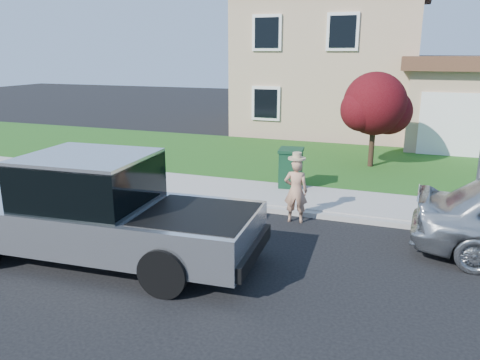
# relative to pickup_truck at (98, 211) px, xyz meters

# --- Properties ---
(ground) EXTENTS (80.00, 80.00, 0.00)m
(ground) POSITION_rel_pickup_truck_xyz_m (1.46, 0.76, -0.94)
(ground) COLOR black
(ground) RESTS_ON ground
(curb) EXTENTS (40.00, 0.20, 0.12)m
(curb) POSITION_rel_pickup_truck_xyz_m (2.46, 3.66, -0.88)
(curb) COLOR gray
(curb) RESTS_ON ground
(sidewalk) EXTENTS (40.00, 2.00, 0.15)m
(sidewalk) POSITION_rel_pickup_truck_xyz_m (2.46, 4.76, -0.86)
(sidewalk) COLOR gray
(sidewalk) RESTS_ON ground
(lawn) EXTENTS (40.00, 7.00, 0.10)m
(lawn) POSITION_rel_pickup_truck_xyz_m (2.46, 9.26, -0.89)
(lawn) COLOR #1E3F12
(lawn) RESTS_ON ground
(house) EXTENTS (14.00, 11.30, 6.85)m
(house) POSITION_rel_pickup_truck_xyz_m (2.78, 17.14, 2.23)
(house) COLOR tan
(house) RESTS_ON ground
(pickup_truck) EXTENTS (6.23, 2.50, 2.01)m
(pickup_truck) POSITION_rel_pickup_truck_xyz_m (0.00, 0.00, 0.00)
(pickup_truck) COLOR black
(pickup_truck) RESTS_ON ground
(woman) EXTENTS (0.58, 0.41, 1.64)m
(woman) POSITION_rel_pickup_truck_xyz_m (3.03, 3.20, -0.16)
(woman) COLOR tan
(woman) RESTS_ON ground
(ornamental_tree) EXTENTS (2.27, 2.04, 3.11)m
(ornamental_tree) POSITION_rel_pickup_truck_xyz_m (4.26, 9.02, 1.15)
(ornamental_tree) COLOR black
(ornamental_tree) RESTS_ON lawn
(trash_bin) EXTENTS (0.74, 0.83, 1.07)m
(trash_bin) POSITION_rel_pickup_truck_xyz_m (2.32, 5.56, -0.24)
(trash_bin) COLOR #0D321C
(trash_bin) RESTS_ON sidewalk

